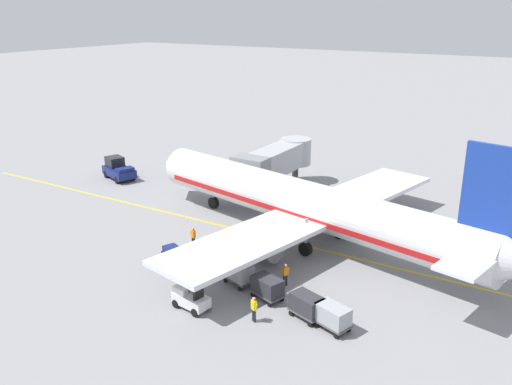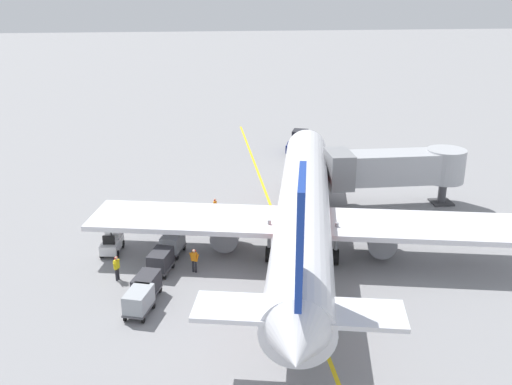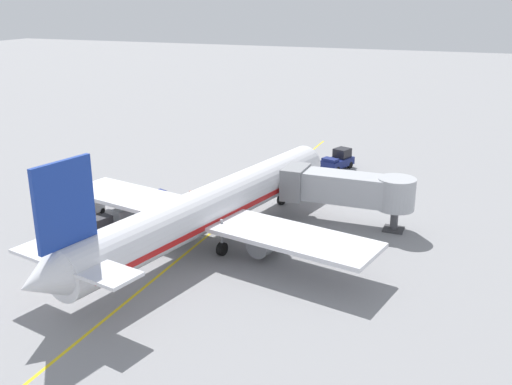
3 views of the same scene
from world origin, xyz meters
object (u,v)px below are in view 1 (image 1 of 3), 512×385
at_px(jet_bridge, 276,161).
at_px(baggage_tug_trailing, 190,298).
at_px(baggage_cart_tail_end, 332,315).
at_px(baggage_cart_third_in_train, 307,305).
at_px(parked_airliner, 307,205).
at_px(pushback_tractor, 118,169).
at_px(baggage_tug_lead, 175,258).
at_px(baggage_cart_second_in_train, 267,286).
at_px(ground_crew_loader, 254,308).
at_px(ground_crew_marshaller, 285,274).
at_px(baggage_cart_front, 239,272).
at_px(ground_crew_wing_walker, 193,236).

relative_size(jet_bridge, baggage_tug_trailing, 4.59).
bearing_deg(baggage_cart_tail_end, baggage_cart_third_in_train, 79.99).
distance_m(baggage_tug_trailing, baggage_cart_tail_end, 9.20).
relative_size(parked_airliner, pushback_tractor, 7.60).
height_order(baggage_tug_lead, baggage_cart_third_in_train, baggage_tug_lead).
distance_m(baggage_tug_lead, baggage_cart_tail_end, 13.63).
xyz_separation_m(baggage_tug_lead, baggage_cart_second_in_train, (-0.58, -8.36, 0.24)).
bearing_deg(baggage_tug_lead, jet_bridge, 6.66).
relative_size(baggage_tug_lead, ground_crew_loader, 1.64).
bearing_deg(parked_airliner, ground_crew_loader, -167.64).
xyz_separation_m(baggage_cart_second_in_train, baggage_cart_tail_end, (-1.06, -5.17, 0.00)).
distance_m(baggage_cart_second_in_train, ground_crew_loader, 2.89).
xyz_separation_m(ground_crew_loader, ground_crew_marshaller, (5.04, 0.56, 0.00)).
bearing_deg(baggage_cart_third_in_train, parked_airliner, 26.67).
bearing_deg(parked_airliner, baggage_cart_third_in_train, -153.33).
bearing_deg(ground_crew_loader, jet_bridge, 26.68).
xyz_separation_m(baggage_tug_lead, baggage_cart_front, (0.18, -5.59, 0.24)).
bearing_deg(ground_crew_wing_walker, ground_crew_marshaller, -100.97).
bearing_deg(baggage_tug_trailing, baggage_cart_front, -11.56).
relative_size(pushback_tractor, baggage_cart_second_in_train, 1.64).
xyz_separation_m(baggage_cart_third_in_train, ground_crew_marshaller, (2.97, 3.15, 0.00)).
bearing_deg(ground_crew_wing_walker, baggage_tug_trailing, -143.40).
relative_size(baggage_cart_front, baggage_cart_third_in_train, 1.00).
bearing_deg(baggage_cart_front, ground_crew_loader, -135.75).
bearing_deg(baggage_cart_second_in_train, baggage_cart_third_in_train, -102.47).
bearing_deg(baggage_tug_trailing, baggage_cart_third_in_train, -67.48).
height_order(baggage_cart_second_in_train, ground_crew_wing_walker, ground_crew_wing_walker).
height_order(parked_airliner, baggage_cart_third_in_train, parked_airliner).
distance_m(pushback_tractor, baggage_cart_tail_end, 36.79).
bearing_deg(ground_crew_marshaller, baggage_tug_trailing, 147.01).
relative_size(baggage_cart_front, ground_crew_loader, 1.76).
bearing_deg(baggage_cart_third_in_train, baggage_tug_trailing, 112.52).
bearing_deg(jet_bridge, ground_crew_marshaller, -148.37).
bearing_deg(ground_crew_marshaller, jet_bridge, 31.63).
bearing_deg(baggage_cart_tail_end, baggage_cart_front, 77.12).
bearing_deg(ground_crew_wing_walker, baggage_cart_front, -116.75).
distance_m(ground_crew_wing_walker, ground_crew_loader, 12.20).
bearing_deg(baggage_tug_lead, ground_crew_wing_walker, 16.26).
distance_m(jet_bridge, baggage_cart_third_in_train, 24.77).
height_order(baggage_cart_third_in_train, ground_crew_marshaller, ground_crew_marshaller).
relative_size(baggage_cart_second_in_train, ground_crew_marshaller, 1.76).
bearing_deg(pushback_tractor, baggage_cart_tail_end, -115.05).
xyz_separation_m(baggage_cart_third_in_train, baggage_cart_tail_end, (-0.33, -1.89, 0.00)).
height_order(baggage_cart_front, ground_crew_wing_walker, ground_crew_wing_walker).
bearing_deg(baggage_tug_trailing, jet_bridge, 16.57).
distance_m(baggage_cart_third_in_train, ground_crew_loader, 3.32).
bearing_deg(jet_bridge, pushback_tractor, 106.25).
xyz_separation_m(baggage_tug_lead, ground_crew_marshaller, (1.66, -8.49, 0.24)).
relative_size(parked_airliner, baggage_tug_lead, 13.40).
xyz_separation_m(baggage_tug_lead, ground_crew_wing_walker, (3.51, 1.02, 0.24)).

